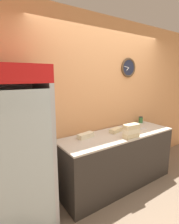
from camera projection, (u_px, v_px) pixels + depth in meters
name	position (u px, v px, depth m)	size (l,w,h in m)	color
ground_plane	(163.00, 217.00, 2.25)	(14.00, 14.00, 0.00)	#7A6651
wall_back	(104.00, 101.00, 2.98)	(5.20, 0.09, 2.70)	tan
prep_counter	(117.00, 159.00, 2.86)	(1.97, 0.64, 0.88)	#332D28
beverage_cooler	(16.00, 144.00, 1.95)	(0.67, 0.64, 1.89)	#B2B7BC
sandwich_stack_bottom	(131.00, 135.00, 2.59)	(0.25, 0.12, 0.07)	beige
sandwich_stack_middle	(131.00, 131.00, 2.58)	(0.26, 0.14, 0.07)	beige
sandwich_stack_top	(131.00, 126.00, 2.56)	(0.25, 0.13, 0.07)	beige
sandwich_flat_left	(86.00, 135.00, 2.58)	(0.28, 0.14, 0.07)	beige
sandwich_flat_right	(116.00, 130.00, 2.85)	(0.26, 0.16, 0.06)	beige
chefs_knife	(138.00, 130.00, 2.95)	(0.34, 0.05, 0.02)	silver
condiment_jar	(141.00, 120.00, 3.42)	(0.08, 0.08, 0.12)	#336B38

